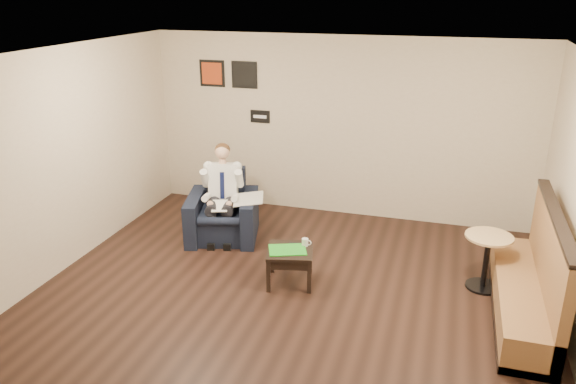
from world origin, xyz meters
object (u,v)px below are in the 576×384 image
(seated_man, at_px, (220,199))
(coffee_mug, at_px, (305,242))
(smartphone, at_px, (295,244))
(armchair, at_px, (222,207))
(cafe_table, at_px, (486,262))
(side_table, at_px, (290,266))
(banquette, at_px, (526,266))
(green_folder, at_px, (287,250))

(seated_man, xyz_separation_m, coffee_mug, (1.43, -0.73, -0.15))
(seated_man, height_order, smartphone, seated_man)
(armchair, bearing_deg, cafe_table, -22.22)
(side_table, distance_m, banquette, 2.70)
(armchair, height_order, green_folder, armchair)
(armchair, xyz_separation_m, side_table, (1.32, -1.00, -0.25))
(side_table, distance_m, smartphone, 0.28)
(seated_man, relative_size, smartphone, 9.26)
(seated_man, relative_size, cafe_table, 1.85)
(coffee_mug, relative_size, cafe_table, 0.14)
(armchair, distance_m, side_table, 1.67)
(side_table, bearing_deg, armchair, 142.75)
(armchair, distance_m, cafe_table, 3.65)
(coffee_mug, bearing_deg, banquette, -2.21)
(green_folder, bearing_deg, seated_man, 144.20)
(side_table, distance_m, cafe_table, 2.37)
(side_table, relative_size, coffee_mug, 5.79)
(armchair, relative_size, coffee_mug, 10.29)
(green_folder, bearing_deg, banquette, 1.84)
(green_folder, distance_m, coffee_mug, 0.26)
(armchair, relative_size, green_folder, 2.17)
(armchair, xyz_separation_m, seated_man, (0.03, -0.12, 0.17))
(smartphone, height_order, banquette, banquette)
(armchair, bearing_deg, green_folder, -53.62)
(coffee_mug, distance_m, smartphone, 0.14)
(green_folder, bearing_deg, cafe_table, 13.98)
(banquette, bearing_deg, coffee_mug, 177.79)
(side_table, relative_size, smartphone, 3.93)
(seated_man, distance_m, side_table, 1.62)
(side_table, bearing_deg, green_folder, -133.02)
(armchair, bearing_deg, side_table, -52.38)
(green_folder, bearing_deg, coffee_mug, 46.98)
(coffee_mug, bearing_deg, side_table, -133.02)
(seated_man, xyz_separation_m, cafe_table, (3.59, -0.33, -0.30))
(armchair, relative_size, side_table, 1.78)
(side_table, bearing_deg, cafe_table, 13.51)
(armchair, distance_m, smartphone, 1.57)
(side_table, xyz_separation_m, smartphone, (0.01, 0.17, 0.23))
(seated_man, bearing_deg, armchair, 90.00)
(side_table, bearing_deg, smartphone, 85.94)
(side_table, xyz_separation_m, green_folder, (-0.02, -0.03, 0.23))
(armchair, height_order, side_table, armchair)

